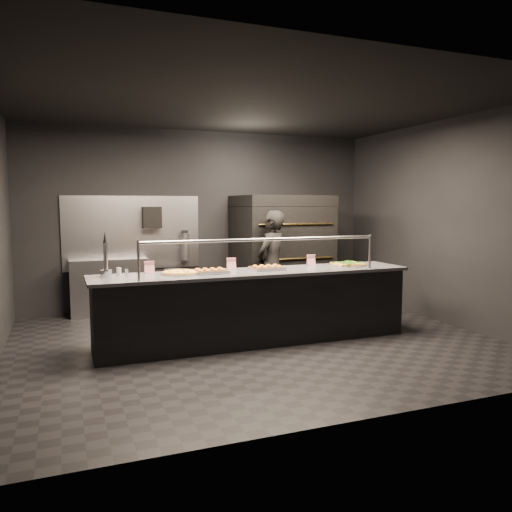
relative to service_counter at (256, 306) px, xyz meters
name	(u,v)px	position (x,y,z in m)	size (l,w,h in m)	color
room	(253,225)	(-0.02, 0.05, 1.03)	(6.04, 6.00, 3.00)	black
service_counter	(256,306)	(0.00, 0.00, 0.00)	(4.10, 0.78, 1.37)	black
pizza_oven	(281,251)	(1.20, 1.90, 0.50)	(1.50, 1.23, 1.91)	black
prep_shelf	(110,287)	(-1.60, 2.32, -0.01)	(1.20, 0.35, 0.90)	#99999E
towel_dispenser	(152,217)	(-0.90, 2.39, 1.09)	(0.30, 0.20, 0.35)	black
fire_extinguisher	(185,246)	(-0.35, 2.40, 0.60)	(0.14, 0.14, 0.51)	#B2B2B7
beer_tap	(106,264)	(-1.81, 0.17, 0.61)	(0.14, 0.20, 0.53)	silver
round_pizza	(180,273)	(-0.95, 0.08, 0.47)	(0.50, 0.50, 0.03)	silver
slider_tray_a	(210,271)	(-0.60, -0.01, 0.48)	(0.46, 0.37, 0.07)	silver
slider_tray_b	(267,268)	(0.18, 0.05, 0.48)	(0.41, 0.31, 0.07)	silver
square_pizza	(348,264)	(1.40, 0.07, 0.47)	(0.49, 0.49, 0.05)	silver
condiment_jar	(121,272)	(-1.63, 0.23, 0.50)	(0.14, 0.05, 0.09)	silver
tent_cards	(234,263)	(-0.20, 0.28, 0.53)	(2.35, 0.04, 0.15)	white
trash_bin	(177,291)	(-0.56, 2.13, -0.11)	(0.43, 0.43, 0.71)	black
worker	(271,265)	(0.68, 1.09, 0.37)	(0.61, 0.40, 1.67)	black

